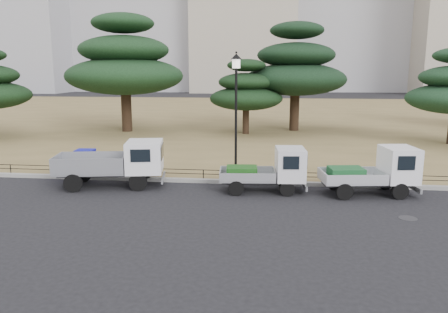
# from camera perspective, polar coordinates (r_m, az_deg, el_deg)

# --- Properties ---
(ground) EXTENTS (220.00, 220.00, 0.00)m
(ground) POSITION_cam_1_polar(r_m,az_deg,el_deg) (16.40, -0.83, -5.82)
(ground) COLOR black
(lawn) EXTENTS (120.00, 56.00, 0.15)m
(lawn) POSITION_cam_1_polar(r_m,az_deg,el_deg) (46.43, 4.19, 5.36)
(lawn) COLOR olive
(lawn) RESTS_ON ground
(curb) EXTENTS (120.00, 0.25, 0.16)m
(curb) POSITION_cam_1_polar(r_m,az_deg,el_deg) (18.86, 0.22, -3.28)
(curb) COLOR gray
(curb) RESTS_ON ground
(truck_large) EXTENTS (4.60, 2.49, 1.90)m
(truck_large) POSITION_cam_1_polar(r_m,az_deg,el_deg) (18.72, -13.84, -0.66)
(truck_large) COLOR black
(truck_large) RESTS_ON ground
(truck_kei_front) EXTENTS (3.47, 1.72, 1.78)m
(truck_kei_front) POSITION_cam_1_polar(r_m,az_deg,el_deg) (17.51, 5.93, -1.78)
(truck_kei_front) COLOR black
(truck_kei_front) RESTS_ON ground
(truck_kei_rear) EXTENTS (3.77, 2.03, 1.88)m
(truck_kei_rear) POSITION_cam_1_polar(r_m,az_deg,el_deg) (18.00, 19.20, -1.82)
(truck_kei_rear) COLOR black
(truck_kei_rear) RESTS_ON ground
(street_lamp) EXTENTS (0.48, 0.48, 5.32)m
(street_lamp) POSITION_cam_1_polar(r_m,az_deg,el_deg) (18.54, 1.59, 7.96)
(street_lamp) COLOR black
(street_lamp) RESTS_ON lawn
(pipe_fence) EXTENTS (38.00, 0.04, 0.40)m
(pipe_fence) POSITION_cam_1_polar(r_m,az_deg,el_deg) (18.92, 0.27, -2.12)
(pipe_fence) COLOR black
(pipe_fence) RESTS_ON lawn
(tarp_pile) EXTENTS (1.79, 1.37, 1.14)m
(tarp_pile) POSITION_cam_1_polar(r_m,az_deg,el_deg) (21.00, -18.21, -0.88)
(tarp_pile) COLOR #1618AC
(tarp_pile) RESTS_ON lawn
(manhole) EXTENTS (0.60, 0.60, 0.01)m
(manhole) POSITION_cam_1_polar(r_m,az_deg,el_deg) (15.75, 22.90, -7.44)
(manhole) COLOR #2D2D30
(manhole) RESTS_ON ground
(pine_west_near) EXTENTS (8.80, 8.80, 8.80)m
(pine_west_near) POSITION_cam_1_polar(r_m,az_deg,el_deg) (34.41, -12.86, 11.66)
(pine_west_near) COLOR black
(pine_west_near) RESTS_ON lawn
(pine_center_left) EXTENTS (5.36, 5.36, 5.44)m
(pine_center_left) POSITION_cam_1_polar(r_m,az_deg,el_deg) (32.29, 2.90, 8.54)
(pine_center_left) COLOR black
(pine_center_left) RESTS_ON lawn
(pine_center_right) EXTENTS (7.77, 7.77, 8.24)m
(pine_center_right) POSITION_cam_1_polar(r_m,az_deg,el_deg) (34.46, 9.35, 11.28)
(pine_center_right) COLOR black
(pine_center_right) RESTS_ON lawn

